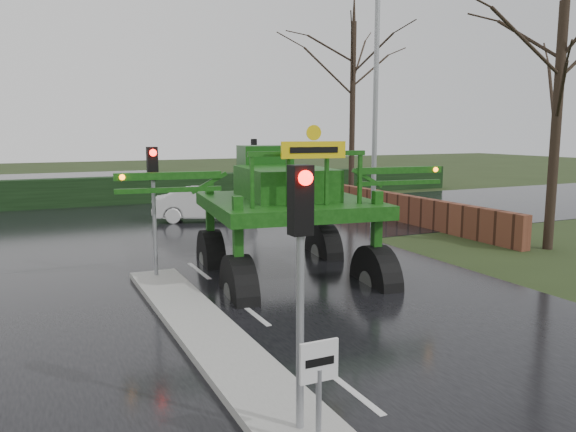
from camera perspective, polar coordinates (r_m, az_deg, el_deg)
name	(u,v)px	position (r m, az deg, el deg)	size (l,w,h in m)	color
ground	(346,388)	(9.10, 5.94, -16.97)	(140.00, 140.00, 0.00)	black
road_main	(181,257)	(17.96, -10.83, -4.13)	(14.00, 80.00, 0.02)	black
road_cross	(143,228)	(23.72, -14.47, -1.15)	(80.00, 12.00, 0.02)	black
median_island	(207,333)	(11.12, -8.21, -11.66)	(1.20, 10.00, 0.16)	gray
hedge_row	(114,191)	(31.45, -17.29, 2.45)	(44.00, 0.90, 1.50)	black
brick_wall	(361,200)	(27.55, 7.45, 1.63)	(0.40, 20.00, 1.20)	#592D1E
keep_left_sign	(319,377)	(6.88, 3.16, -16.00)	(0.50, 0.07, 1.35)	gray
traffic_signal_near	(301,242)	(6.83, 1.30, -2.65)	(0.26, 0.33, 3.52)	gray
traffic_signal_mid	(153,183)	(14.85, -13.54, 3.24)	(0.26, 0.33, 3.52)	gray
traffic_signal_far	(254,157)	(29.11, -3.48, 5.99)	(0.26, 0.33, 3.52)	gray
street_light_right	(369,78)	(22.83, 8.28, 13.74)	(3.85, 0.30, 10.00)	gray
tree_right_near	(559,91)	(20.49, 25.79, 11.35)	(5.60, 5.60, 9.64)	black
tree_right_far	(353,85)	(33.01, 6.60, 13.05)	(7.00, 7.00, 12.05)	black
crop_sprayer	(235,196)	(13.36, -5.39, 2.05)	(9.04, 6.12, 5.08)	black
white_sedan	(206,221)	(24.92, -8.33, -0.52)	(1.56, 4.48, 1.47)	silver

